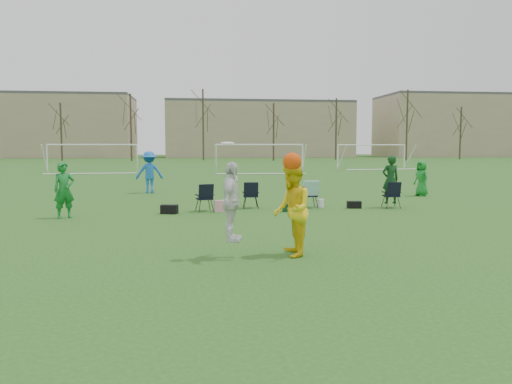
{
  "coord_description": "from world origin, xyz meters",
  "views": [
    {
      "loc": [
        -1.45,
        -9.7,
        2.26
      ],
      "look_at": [
        -0.1,
        1.26,
        1.25
      ],
      "focal_mm": 35.0,
      "sensor_mm": 36.0,
      "label": 1
    }
  ],
  "objects": [
    {
      "name": "ground",
      "position": [
        0.0,
        0.0,
        0.0
      ],
      "size": [
        260.0,
        260.0,
        0.0
      ],
      "primitive_type": "plane",
      "color": "#24531A",
      "rests_on": "ground"
    },
    {
      "name": "fielder_green_near",
      "position": [
        -5.53,
        6.53,
        0.89
      ],
      "size": [
        0.77,
        0.7,
        1.77
      ],
      "primitive_type": "imported",
      "rotation": [
        0.0,
        0.0,
        0.54
      ],
      "color": "#147429",
      "rests_on": "ground"
    },
    {
      "name": "fielder_blue",
      "position": [
        -3.63,
        14.92,
        1.01
      ],
      "size": [
        1.41,
        0.95,
        2.02
      ],
      "primitive_type": "imported",
      "rotation": [
        0.0,
        0.0,
        3.3
      ],
      "color": "blue",
      "rests_on": "ground"
    },
    {
      "name": "fielder_green_far",
      "position": [
        8.83,
        11.89,
        0.8
      ],
      "size": [
        0.7,
        0.89,
        1.61
      ],
      "primitive_type": "imported",
      "rotation": [
        0.0,
        0.0,
        -1.3
      ],
      "color": "#167C25",
      "rests_on": "ground"
    },
    {
      "name": "center_contest",
      "position": [
        0.15,
        0.27,
        1.05
      ],
      "size": [
        1.95,
        1.07,
        2.35
      ],
      "color": "white",
      "rests_on": "ground"
    },
    {
      "name": "sideline_setup",
      "position": [
        2.79,
        7.97,
        0.58
      ],
      "size": [
        8.68,
        2.04,
        1.93
      ],
      "color": "#103B16",
      "rests_on": "ground"
    },
    {
      "name": "goal_left",
      "position": [
        -10.0,
        34.0,
        1.92
      ],
      "size": [
        7.39,
        0.76,
        2.46
      ],
      "rotation": [
        0.0,
        0.0,
        0.09
      ],
      "color": "white",
      "rests_on": "ground"
    },
    {
      "name": "goal_mid",
      "position": [
        4.0,
        32.0,
        1.92
      ],
      "size": [
        7.4,
        0.63,
        2.46
      ],
      "rotation": [
        0.0,
        0.0,
        -0.07
      ],
      "color": "white",
      "rests_on": "ground"
    },
    {
      "name": "goal_right",
      "position": [
        16.0,
        38.0,
        1.92
      ],
      "size": [
        7.35,
        1.14,
        2.46
      ],
      "rotation": [
        0.0,
        0.0,
        0.14
      ],
      "color": "white",
      "rests_on": "ground"
    },
    {
      "name": "tree_line",
      "position": [
        0.24,
        69.85,
        5.09
      ],
      "size": [
        110.28,
        3.28,
        11.4
      ],
      "color": "#382B21",
      "rests_on": "ground"
    },
    {
      "name": "building_row",
      "position": [
        6.73,
        96.0,
        5.99
      ],
      "size": [
        126.0,
        16.0,
        13.0
      ],
      "color": "tan",
      "rests_on": "ground"
    }
  ]
}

